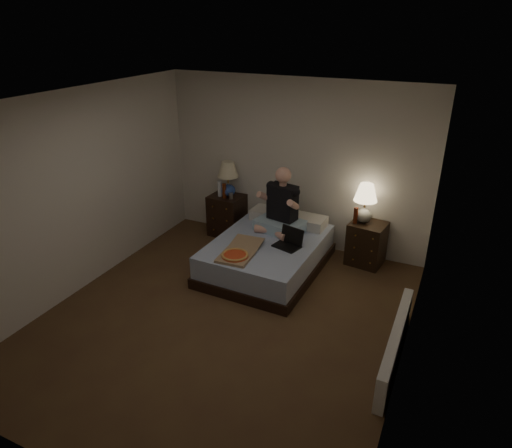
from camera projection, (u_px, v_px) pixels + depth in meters
The scene contains 19 objects.
floor at pixel (224, 318), 5.37m from camera, with size 4.00×4.50×0.00m, color brown.
ceiling at pixel (216, 102), 4.33m from camera, with size 4.00×4.50×0.00m, color white.
wall_back at pixel (295, 165), 6.70m from camera, with size 4.00×2.50×0.00m, color silver.
wall_front at pixel (53, 349), 2.99m from camera, with size 4.00×2.50×0.00m, color silver.
wall_left at pixel (78, 193), 5.62m from camera, with size 4.50×2.50×0.00m, color silver.
wall_right at pixel (416, 261), 4.08m from camera, with size 4.50×2.50×0.00m, color silver.
bed at pixel (267, 255), 6.32m from camera, with size 1.34×1.79×0.45m, color #5977B2.
nightstand_left at pixel (227, 215), 7.32m from camera, with size 0.51×0.46×0.66m, color black.
nightstand_right at pixel (366, 243), 6.45m from camera, with size 0.48×0.43×0.62m, color black.
lamp_left at pixel (228, 179), 7.05m from camera, with size 0.32×0.32×0.56m, color #284393, non-canonical shape.
lamp_right at pixel (365, 203), 6.25m from camera, with size 0.32×0.32×0.56m, color gray, non-canonical shape.
water_bottle at pixel (220, 189), 7.11m from camera, with size 0.07×0.07×0.25m, color silver.
soda_can at pixel (231, 196), 7.04m from camera, with size 0.07×0.07×0.10m, color #A8A9A4.
beer_bottle_left at pixel (224, 191), 7.06m from camera, with size 0.06×0.06×0.23m, color #5F250D.
beer_bottle_right at pixel (356, 215), 6.29m from camera, with size 0.06×0.06×0.23m, color #501B0B.
person at pixel (281, 200), 6.33m from camera, with size 0.66×0.52×0.93m, color black, non-canonical shape.
laptop at pixel (287, 239), 6.01m from camera, with size 0.34×0.28×0.24m, color black, non-canonical shape.
pizza_box at pixel (235, 256), 5.75m from camera, with size 0.40×0.76×0.08m, color tan, non-canonical shape.
radiator at pixel (395, 344), 4.64m from camera, with size 0.10×1.60×0.40m, color white.
Camera 1 is at (2.21, -3.84, 3.25)m, focal length 32.00 mm.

